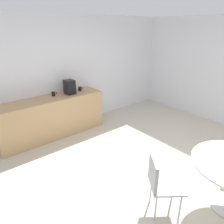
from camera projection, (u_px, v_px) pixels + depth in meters
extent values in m
plane|color=beige|center=(163.00, 183.00, 3.40)|extent=(6.00, 6.00, 0.00)
cube|color=silver|center=(68.00, 73.00, 5.04)|extent=(6.00, 0.10, 2.60)
cube|color=tan|center=(52.00, 117.00, 4.73)|extent=(2.38, 0.60, 0.90)
cylinder|color=silver|center=(173.00, 189.00, 2.98)|extent=(0.02, 0.02, 0.42)
cylinder|color=silver|center=(180.00, 207.00, 2.69)|extent=(0.02, 0.02, 0.42)
cylinder|color=silver|center=(151.00, 190.00, 2.97)|extent=(0.02, 0.02, 0.42)
cylinder|color=silver|center=(156.00, 207.00, 2.68)|extent=(0.02, 0.02, 0.42)
cube|color=gray|center=(166.00, 185.00, 2.74)|extent=(0.59, 0.59, 0.03)
cube|color=gray|center=(153.00, 172.00, 2.66)|extent=(0.26, 0.32, 0.38)
cylinder|color=black|center=(80.00, 89.00, 5.06)|extent=(0.08, 0.08, 0.09)
torus|color=black|center=(82.00, 88.00, 5.10)|extent=(0.06, 0.01, 0.06)
cylinder|color=black|center=(53.00, 94.00, 4.68)|extent=(0.08, 0.08, 0.09)
torus|color=black|center=(56.00, 93.00, 4.72)|extent=(0.06, 0.01, 0.06)
cube|color=black|center=(70.00, 87.00, 4.79)|extent=(0.20, 0.24, 0.32)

